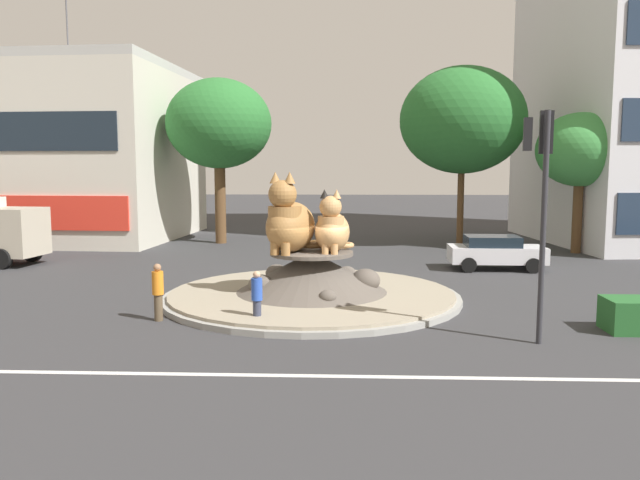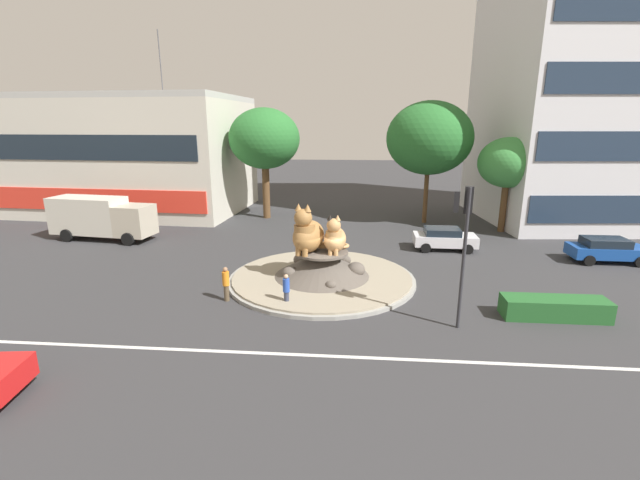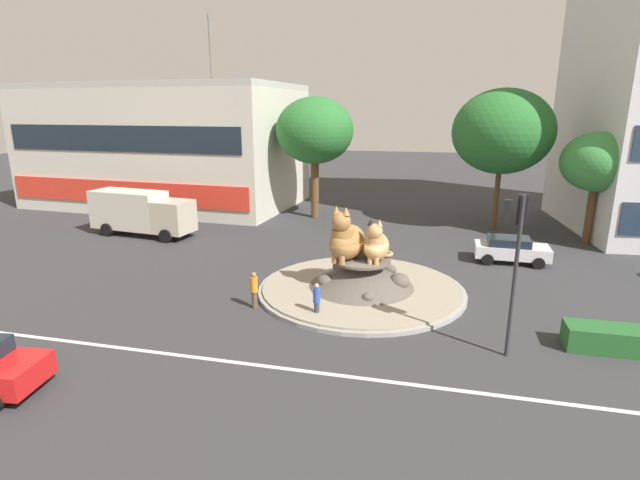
{
  "view_description": "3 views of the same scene",
  "coord_description": "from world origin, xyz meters",
  "views": [
    {
      "loc": [
        1.14,
        -20.68,
        4.43
      ],
      "look_at": [
        0.34,
        -1.44,
        2.18
      ],
      "focal_mm": 35.26,
      "sensor_mm": 36.0,
      "label": 1
    },
    {
      "loc": [
        1.73,
        -21.65,
        8.1
      ],
      "look_at": [
        -0.1,
        0.05,
        2.22
      ],
      "focal_mm": 24.2,
      "sensor_mm": 36.0,
      "label": 2
    },
    {
      "loc": [
        3.16,
        -21.76,
        8.53
      ],
      "look_at": [
        -2.1,
        0.26,
        2.36
      ],
      "focal_mm": 27.15,
      "sensor_mm": 36.0,
      "label": 3
    }
  ],
  "objects": [
    {
      "name": "ground_plane",
      "position": [
        0.0,
        0.0,
        0.0
      ],
      "size": [
        160.0,
        160.0,
        0.0
      ],
      "primitive_type": "plane",
      "color": "#333335"
    },
    {
      "name": "lane_centreline",
      "position": [
        0.0,
        -7.75,
        0.0
      ],
      "size": [
        112.0,
        0.2,
        0.01
      ],
      "primitive_type": "cube",
      "color": "silver",
      "rests_on": "ground"
    },
    {
      "name": "roundabout_island",
      "position": [
        0.01,
        0.01,
        0.61
      ],
      "size": [
        9.91,
        9.91,
        1.63
      ],
      "color": "gray",
      "rests_on": "ground"
    },
    {
      "name": "cat_statue_tabby",
      "position": [
        -0.72,
        -0.26,
        2.6
      ],
      "size": [
        2.32,
        2.69,
        2.65
      ],
      "rotation": [
        0.0,
        0.0,
        -1.9
      ],
      "color": "#9E703D",
      "rests_on": "roundabout_island"
    },
    {
      "name": "cat_statue_calico",
      "position": [
        0.68,
        -0.11,
        2.39
      ],
      "size": [
        1.43,
        2.07,
        2.08
      ],
      "rotation": [
        0.0,
        0.0,
        -1.66
      ],
      "color": "tan",
      "rests_on": "roundabout_island"
    },
    {
      "name": "traffic_light_mast",
      "position": [
        5.95,
        -4.94,
        4.21
      ],
      "size": [
        0.79,
        0.45,
        5.8
      ],
      "rotation": [
        0.0,
        0.0,
        1.37
      ],
      "color": "#2D2D33",
      "rests_on": "ground"
    },
    {
      "name": "shophouse_block",
      "position": [
        -20.77,
        18.41,
        5.29
      ],
      "size": [
        23.7,
        14.15,
        16.29
      ],
      "rotation": [
        0.0,
        0.0,
        -0.06
      ],
      "color": "beige",
      "rests_on": "ground"
    },
    {
      "name": "office_tower",
      "position": [
        20.84,
        17.08,
        15.43
      ],
      "size": [
        16.96,
        14.93,
        30.86
      ],
      "rotation": [
        0.0,
        0.0,
        0.09
      ],
      "color": "silver",
      "rests_on": "ground"
    },
    {
      "name": "clipped_hedge_strip",
      "position": [
        10.34,
        -3.76,
        0.45
      ],
      "size": [
        4.37,
        1.2,
        0.9
      ],
      "primitive_type": "cube",
      "color": "#235B28",
      "rests_on": "ground"
    },
    {
      "name": "broadleaf_tree_behind_island",
      "position": [
        -6.16,
        15.49,
        6.85
      ],
      "size": [
        6.02,
        6.02,
        9.45
      ],
      "color": "brown",
      "rests_on": "ground"
    },
    {
      "name": "second_tree_near_tower",
      "position": [
        13.03,
        12.04,
        5.26
      ],
      "size": [
        4.4,
        4.4,
        7.17
      ],
      "color": "brown",
      "rests_on": "ground"
    },
    {
      "name": "third_tree_left",
      "position": [
        7.54,
        14.74,
        6.98
      ],
      "size": [
        6.92,
        6.92,
        9.93
      ],
      "color": "brown",
      "rests_on": "ground"
    },
    {
      "name": "pedestrian_orange_shirt",
      "position": [
        -4.27,
        -3.11,
        0.89
      ],
      "size": [
        0.33,
        0.33,
        1.67
      ],
      "rotation": [
        0.0,
        0.0,
        5.64
      ],
      "color": "brown",
      "rests_on": "ground"
    },
    {
      "name": "pedestrian_blue_shirt",
      "position": [
        -1.34,
        -3.51,
        0.82
      ],
      "size": [
        0.31,
        0.31,
        1.55
      ],
      "rotation": [
        0.0,
        0.0,
        3.93
      ],
      "color": "#33384C",
      "rests_on": "ground"
    },
    {
      "name": "hatchback_near_shophouse",
      "position": [
        7.62,
        6.54,
        0.78
      ],
      "size": [
        4.07,
        2.12,
        1.46
      ],
      "rotation": [
        0.0,
        0.0,
        -0.02
      ],
      "color": "silver",
      "rests_on": "ground"
    },
    {
      "name": "parked_car_right",
      "position": [
        16.88,
        4.64,
        0.79
      ],
      "size": [
        4.32,
        2.02,
        1.48
      ],
      "rotation": [
        0.0,
        0.0,
        -0.01
      ],
      "color": "#19479E",
      "rests_on": "ground"
    },
    {
      "name": "delivery_box_truck",
      "position": [
        -16.47,
        7.13,
        1.66
      ],
      "size": [
        7.62,
        3.17,
        3.05
      ],
      "rotation": [
        0.0,
        0.0,
        -0.12
      ],
      "color": "#B7AD99",
      "rests_on": "ground"
    }
  ]
}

